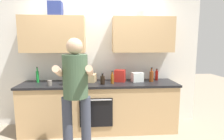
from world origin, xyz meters
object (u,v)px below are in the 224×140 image
object	(u,v)px
bottle_soy	(103,80)
bottle_syrup	(113,78)
cup_stoneware	(50,83)
person_standing	(76,89)
grocery_bag_produce	(138,77)
grocery_bag_crisps	(120,76)
bottle_vinegar	(152,76)
potted_herb	(67,77)
bottle_hotsauce	(157,75)
grocery_bag_bread	(91,78)
knife_block	(70,76)
bottle_soda	(38,76)

from	to	relation	value
bottle_soy	bottle_syrup	distance (m)	0.18
bottle_syrup	cup_stoneware	xyz separation A→B (m)	(-1.08, -0.10, -0.05)
person_standing	bottle_syrup	bearing A→B (deg)	52.49
grocery_bag_produce	grocery_bag_crisps	bearing A→B (deg)	175.71
grocery_bag_produce	grocery_bag_crisps	world-z (taller)	grocery_bag_crisps
bottle_soy	cup_stoneware	size ratio (longest dim) A/B	2.10
bottle_vinegar	potted_herb	world-z (taller)	bottle_vinegar
bottle_vinegar	grocery_bag_crisps	xyz separation A→B (m)	(-0.60, 0.04, 0.01)
grocery_bag_produce	grocery_bag_crisps	size ratio (longest dim) A/B	0.92
bottle_hotsauce	grocery_bag_bread	bearing A→B (deg)	-176.96
person_standing	knife_block	bearing A→B (deg)	103.14
knife_block	grocery_bag_produce	size ratio (longest dim) A/B	1.31
grocery_bag_bread	person_standing	bearing A→B (deg)	-100.00
person_standing	bottle_vinegar	bearing A→B (deg)	33.06
bottle_soy	knife_block	distance (m)	0.66
bottle_soda	knife_block	bearing A→B (deg)	1.94
bottle_vinegar	knife_block	size ratio (longest dim) A/B	1.00
person_standing	grocery_bag_produce	bearing A→B (deg)	39.80
grocery_bag_produce	bottle_soda	bearing A→B (deg)	178.18
bottle_soy	bottle_soda	xyz separation A→B (m)	(-1.20, 0.26, 0.04)
bottle_vinegar	potted_herb	size ratio (longest dim) A/B	1.14
bottle_soda	knife_block	xyz separation A→B (m)	(0.59, 0.02, -0.01)
bottle_hotsauce	knife_block	world-z (taller)	knife_block
cup_stoneware	potted_herb	size ratio (longest dim) A/B	0.40
bottle_syrup	knife_block	distance (m)	0.81
bottle_soy	bottle_hotsauce	world-z (taller)	bottle_hotsauce
bottle_soda	cup_stoneware	xyz separation A→B (m)	(0.29, -0.30, -0.07)
bottle_syrup	potted_herb	world-z (taller)	potted_herb
bottle_soy	knife_block	size ratio (longest dim) A/B	0.73
cup_stoneware	bottle_soy	bearing A→B (deg)	2.55
bottle_vinegar	bottle_soda	world-z (taller)	bottle_soda
knife_block	potted_herb	distance (m)	0.27
potted_herb	grocery_bag_bread	xyz separation A→B (m)	(0.40, 0.23, -0.06)
bottle_vinegar	grocery_bag_bread	world-z (taller)	bottle_vinegar
bottle_vinegar	bottle_soy	distance (m)	0.95
bottle_syrup	potted_herb	bearing A→B (deg)	-176.77
bottle_hotsauce	grocery_bag_produce	distance (m)	0.42
bottle_hotsauce	potted_herb	world-z (taller)	potted_herb
bottle_vinegar	knife_block	distance (m)	1.53
cup_stoneware	grocery_bag_crisps	bearing A→B (deg)	11.96
bottle_soy	person_standing	bearing A→B (deg)	-119.68
knife_block	cup_stoneware	bearing A→B (deg)	-133.26
bottle_hotsauce	potted_herb	xyz separation A→B (m)	(-1.69, -0.30, 0.04)
bottle_soda	grocery_bag_produce	distance (m)	1.86
knife_block	grocery_bag_produce	distance (m)	1.27
bottle_soy	potted_herb	distance (m)	0.62
cup_stoneware	grocery_bag_produce	xyz separation A→B (m)	(1.56, 0.24, 0.04)
bottle_vinegar	grocery_bag_bread	xyz separation A→B (m)	(-1.15, 0.06, -0.03)
bottle_soda	cup_stoneware	bearing A→B (deg)	-45.13
bottle_soda	cup_stoneware	size ratio (longest dim) A/B	3.05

